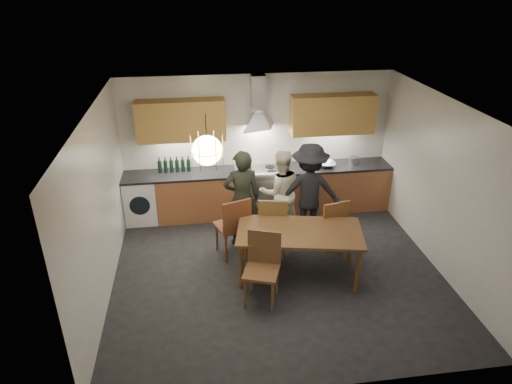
{
  "coord_description": "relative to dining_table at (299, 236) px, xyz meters",
  "views": [
    {
      "loc": [
        -1.14,
        -5.76,
        4.24
      ],
      "look_at": [
        -0.28,
        0.4,
        1.2
      ],
      "focal_mm": 32.0,
      "sensor_mm": 36.0,
      "label": 1
    }
  ],
  "objects": [
    {
      "name": "chair_back_mid",
      "position": [
        -0.29,
        0.64,
        -0.1
      ],
      "size": [
        0.55,
        0.55,
        1.03
      ],
      "rotation": [
        0.0,
        0.0,
        2.94
      ],
      "color": "brown",
      "rests_on": "ground"
    },
    {
      "name": "wall_fixtures",
      "position": [
        -0.3,
        2.19,
        1.19
      ],
      "size": [
        4.3,
        0.54,
        1.1
      ],
      "color": "tan",
      "rests_on": "ground"
    },
    {
      "name": "person_right",
      "position": [
        0.43,
        1.16,
        0.16
      ],
      "size": [
        1.18,
        0.79,
        1.69
      ],
      "primitive_type": "imported",
      "rotation": [
        0.0,
        0.0,
        2.99
      ],
      "color": "black",
      "rests_on": "ground"
    },
    {
      "name": "stock_pot",
      "position": [
        1.52,
        2.09,
        0.28
      ],
      "size": [
        0.23,
        0.23,
        0.13
      ],
      "primitive_type": "cylinder",
      "rotation": [
        0.0,
        0.0,
        0.27
      ],
      "color": "#BCBCC0",
      "rests_on": "counter_run"
    },
    {
      "name": "mixing_bowl",
      "position": [
        0.98,
        2.04,
        0.26
      ],
      "size": [
        0.35,
        0.35,
        0.08
      ],
      "primitive_type": "imported",
      "rotation": [
        0.0,
        0.0,
        -0.05
      ],
      "color": "silver",
      "rests_on": "counter_run"
    },
    {
      "name": "dining_table",
      "position": [
        0.0,
        0.0,
        0.0
      ],
      "size": [
        1.98,
        1.26,
        0.78
      ],
      "rotation": [
        0.0,
        0.0,
        -0.19
      ],
      "color": "brown",
      "rests_on": "ground"
    },
    {
      "name": "ground",
      "position": [
        -0.3,
        0.13,
        -0.69
      ],
      "size": [
        5.0,
        5.0,
        0.0
      ],
      "primitive_type": "plane",
      "color": "black",
      "rests_on": "ground"
    },
    {
      "name": "counter_run",
      "position": [
        -0.27,
        2.08,
        -0.24
      ],
      "size": [
        5.0,
        0.62,
        0.9
      ],
      "color": "#B87346",
      "rests_on": "ground"
    },
    {
      "name": "room_shell",
      "position": [
        -0.3,
        0.13,
        1.02
      ],
      "size": [
        5.02,
        4.52,
        2.61
      ],
      "color": "white",
      "rests_on": "ground"
    },
    {
      "name": "range_stove",
      "position": [
        -0.3,
        2.07,
        -0.24
      ],
      "size": [
        0.9,
        0.6,
        0.92
      ],
      "color": "silver",
      "rests_on": "ground"
    },
    {
      "name": "person_left",
      "position": [
        -0.74,
        1.04,
        0.15
      ],
      "size": [
        0.64,
        0.44,
        1.68
      ],
      "primitive_type": "imported",
      "rotation": [
        0.0,
        0.0,
        3.2
      ],
      "color": "black",
      "rests_on": "ground"
    },
    {
      "name": "pendant_lamp",
      "position": [
        -1.3,
        0.03,
        1.41
      ],
      "size": [
        0.43,
        0.43,
        0.7
      ],
      "color": "black",
      "rests_on": "ground"
    },
    {
      "name": "chair_back_left",
      "position": [
        -0.91,
        0.64,
        -0.08
      ],
      "size": [
        0.61,
        0.61,
        1.06
      ],
      "rotation": [
        0.0,
        0.0,
        3.47
      ],
      "color": "brown",
      "rests_on": "ground"
    },
    {
      "name": "person_mid",
      "position": [
        -0.03,
        1.35,
        0.08
      ],
      "size": [
        0.79,
        0.64,
        1.53
      ],
      "primitive_type": "imported",
      "rotation": [
        0.0,
        0.0,
        3.23
      ],
      "color": "silver",
      "rests_on": "ground"
    },
    {
      "name": "chair_back_right",
      "position": [
        0.65,
        0.48,
        -0.11
      ],
      "size": [
        0.54,
        0.54,
        1.0
      ],
      "rotation": [
        0.0,
        0.0,
        3.37
      ],
      "color": "brown",
      "rests_on": "ground"
    },
    {
      "name": "wine_bottles",
      "position": [
        -1.85,
        2.18,
        0.36
      ],
      "size": [
        0.59,
        0.07,
        0.29
      ],
      "color": "black",
      "rests_on": "counter_run"
    },
    {
      "name": "chair_front",
      "position": [
        -0.62,
        -0.45,
        -0.09
      ],
      "size": [
        0.59,
        0.59,
        1.03
      ],
      "rotation": [
        0.0,
        0.0,
        -0.34
      ],
      "color": "brown",
      "rests_on": "ground"
    }
  ]
}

